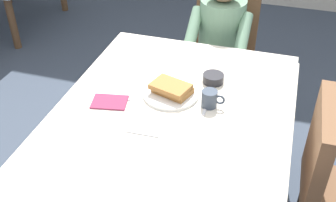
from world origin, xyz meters
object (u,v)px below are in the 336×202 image
Objects in this scene: chair_right_side at (333,184)px; plate_breakfast at (171,94)px; chair_diner at (223,45)px; bowl_butter at (213,78)px; breakfast_stack at (172,88)px; knife_right_of_plate at (207,103)px; spoon_near_edge at (143,134)px; cup_coffee at (210,99)px; fork_left_of_plate at (134,90)px; diner_person at (220,37)px; dining_table_main at (169,132)px.

chair_right_side reaches higher than plate_breakfast.
chair_diner reaches higher than bowl_butter.
breakfast_stack reaches higher than plate_breakfast.
bowl_butter reaches higher than knife_right_of_plate.
spoon_near_edge is at bearing 84.70° from chair_diner.
cup_coffee is (-0.61, 0.14, 0.25)m from chair_right_side.
spoon_near_edge is (0.16, -0.31, 0.00)m from fork_left_of_plate.
spoon_near_edge is at bearing 83.99° from diner_person.
diner_person is 5.13× the size of breakfast_stack.
fork_left_of_plate and spoon_near_edge have the same top height.
chair_diner is 1.04m from breakfast_stack.
knife_right_of_plate is at bearing 132.88° from cup_coffee.
plate_breakfast is 0.19m from fork_left_of_plate.
bowl_butter is at bearing -68.36° from fork_left_of_plate.
plate_breakfast is 1.40× the size of knife_right_of_plate.
chair_diner is 0.21m from diner_person.
cup_coffee is 0.22m from bowl_butter.
chair_right_side is (0.72, -1.01, -0.14)m from diner_person.
diner_person is (0.05, 1.01, 0.02)m from dining_table_main.
dining_table_main is 13.85× the size of bowl_butter.
chair_right_side is 6.20× the size of spoon_near_edge.
spoon_near_edge reaches higher than dining_table_main.
cup_coffee reaches higher than plate_breakfast.
dining_table_main is 10.16× the size of spoon_near_edge.
fork_left_of_plate is (-0.23, 0.15, 0.09)m from dining_table_main.
chair_right_side is (0.77, 0.00, -0.12)m from dining_table_main.
dining_table_main is 13.49× the size of cup_coffee.
cup_coffee reaches higher than bowl_butter.
fork_left_of_plate is (-1.00, 0.15, 0.21)m from chair_right_side.
bowl_butter is 0.73× the size of spoon_near_edge.
diner_person is 10.18× the size of bowl_butter.
dining_table_main is 7.62× the size of knife_right_of_plate.
chair_right_side reaches higher than dining_table_main.
spoon_near_edge is at bearing -95.76° from plate_breakfast.
diner_person reaches higher than chair_right_side.
dining_table_main is 1.18m from chair_diner.
spoon_near_edge is (-0.03, -0.33, -0.01)m from plate_breakfast.
spoon_near_edge is at bearing -79.77° from chair_right_side.
diner_person reaches higher than plate_breakfast.
chair_diner is at bearing 82.77° from spoon_near_edge.
bowl_butter is (-0.03, 0.21, -0.02)m from cup_coffee.
fork_left_of_plate is at bearing 88.45° from knife_right_of_plate.
fork_left_of_plate is (-0.28, -1.02, 0.21)m from chair_diner.
breakfast_stack is at bearing 84.26° from diner_person.
cup_coffee is (0.16, 0.14, 0.13)m from dining_table_main.
dining_table_main is 0.25m from cup_coffee.
diner_person is 0.85m from plate_breakfast.
bowl_butter is at bearing 96.09° from chair_diner.
plate_breakfast is at bearing -134.87° from bowl_butter.
chair_diner is at bearing 4.06° from knife_right_of_plate.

